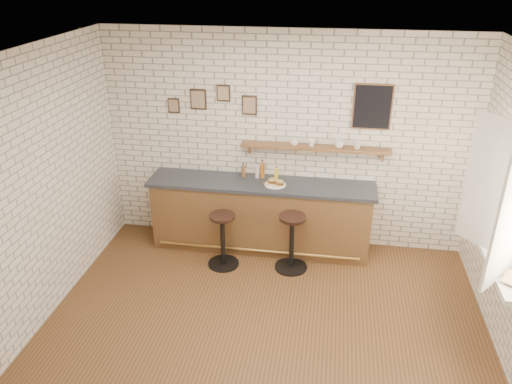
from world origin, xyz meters
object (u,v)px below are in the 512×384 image
bitters_bottle_white (257,172)px  shelf_cup_c (339,144)px  shelf_cup_a (294,142)px  shelf_cup_b (312,143)px  ciabatta_sandwich (276,182)px  bar_stool_right (292,241)px  condiment_bottle_yellow (276,174)px  book_lower (503,276)px  book_upper (504,276)px  shelf_cup_d (357,145)px  sandwich_plate (275,185)px  bar_stool_left (223,238)px  bitters_bottle_amber (262,171)px  bar_counter (261,215)px  bitters_bottle_brown (243,171)px

bitters_bottle_white → shelf_cup_c: (1.09, 0.05, 0.45)m
shelf_cup_a → shelf_cup_b: 0.23m
ciabatta_sandwich → bar_stool_right: size_ratio=0.30×
bar_stool_right → condiment_bottle_yellow: bearing=114.9°
book_lower → book_upper: 0.03m
bitters_bottle_white → shelf_cup_c: shelf_cup_c is taller
shelf_cup_d → sandwich_plate: bearing=-176.5°
bar_stool_left → book_lower: 3.35m
bar_stool_left → book_upper: bearing=-20.4°
bitters_bottle_amber → bitters_bottle_white: bearing=180.0°
bar_counter → bitters_bottle_brown: (-0.27, 0.16, 0.58)m
sandwich_plate → bar_stool_left: sandwich_plate is taller
bitters_bottle_brown → book_upper: bitters_bottle_brown is taller
condiment_bottle_yellow → book_upper: 3.11m
bar_counter → book_lower: (2.68, -1.68, 0.43)m
shelf_cup_d → book_lower: bearing=-62.7°
shelf_cup_a → ciabatta_sandwich: bearing=-144.9°
bitters_bottle_white → book_lower: bitters_bottle_white is taller
shelf_cup_c → bar_stool_right: bearing=139.4°
bitters_bottle_brown → bar_stool_right: (0.76, -0.64, -0.67)m
bar_stool_right → book_upper: (2.19, -1.22, 0.54)m
sandwich_plate → bitters_bottle_amber: bearing=135.1°
bitters_bottle_white → bar_stool_right: bearing=-48.6°
ciabatta_sandwich → bar_counter: bearing=166.5°
sandwich_plate → ciabatta_sandwich: size_ratio=1.17×
bitters_bottle_white → shelf_cup_b: size_ratio=2.26×
bar_counter → shelf_cup_a: bearing=25.5°
bar_counter → bitters_bottle_brown: size_ratio=15.72×
bar_counter → shelf_cup_c: shelf_cup_c is taller
bitters_bottle_white → shelf_cup_c: size_ratio=1.76×
sandwich_plate → book_upper: 2.98m
sandwich_plate → condiment_bottle_yellow: condiment_bottle_yellow is taller
condiment_bottle_yellow → bar_stool_right: size_ratio=0.23×
bar_stool_left → shelf_cup_c: shelf_cup_c is taller
shelf_cup_b → book_lower: 2.83m
book_upper → shelf_cup_d: bearing=157.1°
shelf_cup_d → condiment_bottle_yellow: bearing=172.5°
ciabatta_sandwich → shelf_cup_d: bearing=13.6°
bar_counter → shelf_cup_b: 1.24m
condiment_bottle_yellow → bar_stool_left: 1.16m
ciabatta_sandwich → shelf_cup_a: shelf_cup_a is taller
bitters_bottle_amber → shelf_cup_b: size_ratio=2.75×
condiment_bottle_yellow → shelf_cup_d: size_ratio=1.68×
bar_stool_left → bar_stool_right: 0.91m
bar_counter → bitters_bottle_amber: bearing=91.9°
bar_stool_left → shelf_cup_a: bearing=41.3°
ciabatta_sandwich → bar_stool_left: ciabatta_sandwich is taller
shelf_cup_a → book_lower: bearing=-55.0°
bitters_bottle_white → shelf_cup_c: 1.18m
bitters_bottle_amber → shelf_cup_b: bearing=3.9°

